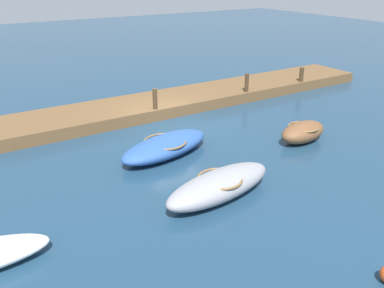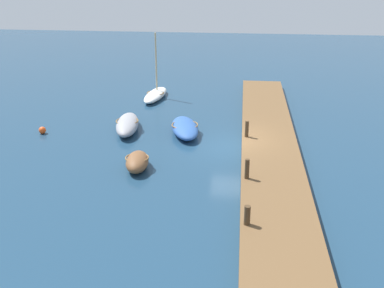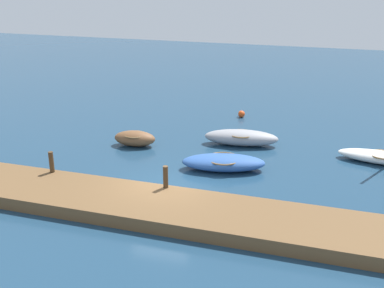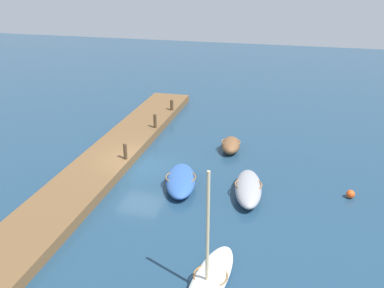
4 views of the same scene
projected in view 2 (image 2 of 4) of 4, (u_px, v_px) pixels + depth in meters
ground_plane at (234, 147)px, 25.92m from camera, size 84.00×84.00×0.00m
dock_platform at (269, 144)px, 25.63m from camera, size 26.23×3.01×0.53m
rowboat_white at (155, 94)px, 34.64m from camera, size 4.26×1.68×4.83m
rowboat_blue at (185, 128)px, 27.73m from camera, size 4.13×2.40×0.73m
rowboat_grey at (127, 124)px, 28.16m from camera, size 4.07×1.86×0.83m
dinghy_brown at (137, 162)px, 23.03m from camera, size 2.32×1.34×0.82m
mooring_post_west at (247, 215)px, 17.28m from camera, size 0.24×0.24×0.78m
mooring_post_mid_west at (247, 169)px, 20.88m from camera, size 0.21×0.21×0.94m
mooring_post_mid_east at (247, 129)px, 25.74m from camera, size 0.21×0.21×0.94m
marker_buoy at (42, 130)px, 27.79m from camera, size 0.43×0.43×0.43m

